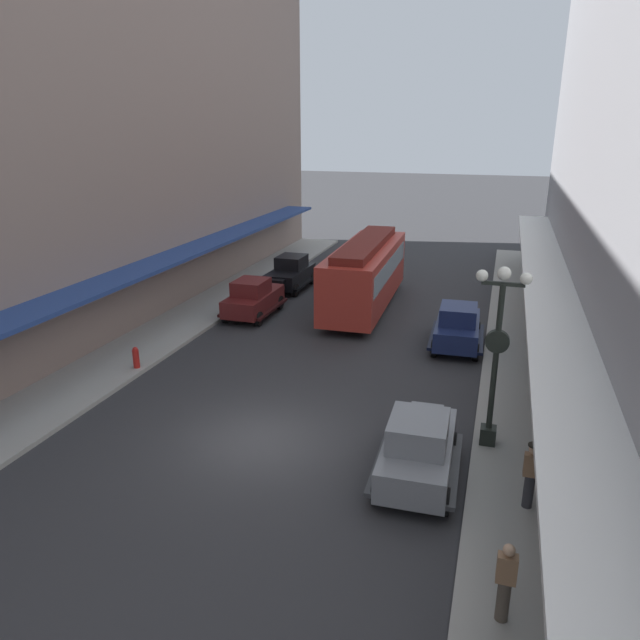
{
  "coord_description": "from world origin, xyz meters",
  "views": [
    {
      "loc": [
        6.25,
        -14.06,
        8.81
      ],
      "look_at": [
        0.0,
        6.0,
        1.8
      ],
      "focal_mm": 33.04,
      "sensor_mm": 36.0,
      "label": 1
    }
  ],
  "objects_px": {
    "pedestrian_0": "(505,582)",
    "pedestrian_2": "(569,451)",
    "parked_car_2": "(418,446)",
    "parked_car_3": "(253,297)",
    "parked_car_0": "(458,325)",
    "streetcar": "(365,271)",
    "fire_hydrant": "(136,357)",
    "pedestrian_1": "(536,278)",
    "lamp_post_with_clock": "(496,350)",
    "pedestrian_3": "(531,475)",
    "parked_car_1": "(290,272)"
  },
  "relations": [
    {
      "from": "fire_hydrant",
      "to": "pedestrian_1",
      "type": "xyz_separation_m",
      "value": [
        14.56,
        15.28,
        0.43
      ]
    },
    {
      "from": "pedestrian_1",
      "to": "pedestrian_2",
      "type": "distance_m",
      "value": 18.4
    },
    {
      "from": "parked_car_1",
      "to": "pedestrian_2",
      "type": "bearing_deg",
      "value": -50.09
    },
    {
      "from": "parked_car_1",
      "to": "pedestrian_0",
      "type": "xyz_separation_m",
      "value": [
        11.75,
        -20.92,
        0.05
      ]
    },
    {
      "from": "parked_car_1",
      "to": "pedestrian_1",
      "type": "bearing_deg",
      "value": 11.17
    },
    {
      "from": "parked_car_2",
      "to": "streetcar",
      "type": "xyz_separation_m",
      "value": [
        -4.73,
        14.22,
        0.96
      ]
    },
    {
      "from": "parked_car_1",
      "to": "pedestrian_1",
      "type": "height_order",
      "value": "parked_car_1"
    },
    {
      "from": "fire_hydrant",
      "to": "pedestrian_3",
      "type": "relative_size",
      "value": 0.49
    },
    {
      "from": "streetcar",
      "to": "lamp_post_with_clock",
      "type": "height_order",
      "value": "lamp_post_with_clock"
    },
    {
      "from": "pedestrian_0",
      "to": "pedestrian_2",
      "type": "relative_size",
      "value": 0.98
    },
    {
      "from": "streetcar",
      "to": "lamp_post_with_clock",
      "type": "xyz_separation_m",
      "value": [
        6.43,
        -12.09,
        1.08
      ]
    },
    {
      "from": "streetcar",
      "to": "parked_car_0",
      "type": "bearing_deg",
      "value": -40.31
    },
    {
      "from": "parked_car_0",
      "to": "lamp_post_with_clock",
      "type": "height_order",
      "value": "lamp_post_with_clock"
    },
    {
      "from": "streetcar",
      "to": "pedestrian_3",
      "type": "xyz_separation_m",
      "value": [
        7.45,
        -14.86,
        -0.89
      ]
    },
    {
      "from": "pedestrian_1",
      "to": "pedestrian_2",
      "type": "bearing_deg",
      "value": -89.5
    },
    {
      "from": "lamp_post_with_clock",
      "to": "pedestrian_2",
      "type": "relative_size",
      "value": 3.09
    },
    {
      "from": "lamp_post_with_clock",
      "to": "pedestrian_0",
      "type": "height_order",
      "value": "lamp_post_with_clock"
    },
    {
      "from": "parked_car_0",
      "to": "pedestrian_1",
      "type": "bearing_deg",
      "value": 69.76
    },
    {
      "from": "parked_car_3",
      "to": "streetcar",
      "type": "height_order",
      "value": "streetcar"
    },
    {
      "from": "parked_car_1",
      "to": "pedestrian_0",
      "type": "height_order",
      "value": "parked_car_1"
    },
    {
      "from": "parked_car_3",
      "to": "pedestrian_0",
      "type": "bearing_deg",
      "value": -53.24
    },
    {
      "from": "lamp_post_with_clock",
      "to": "fire_hydrant",
      "type": "relative_size",
      "value": 6.29
    },
    {
      "from": "lamp_post_with_clock",
      "to": "pedestrian_1",
      "type": "height_order",
      "value": "lamp_post_with_clock"
    },
    {
      "from": "parked_car_0",
      "to": "fire_hydrant",
      "type": "xyz_separation_m",
      "value": [
        -11.2,
        -6.17,
        -0.38
      ]
    },
    {
      "from": "parked_car_3",
      "to": "lamp_post_with_clock",
      "type": "distance_m",
      "value": 14.72
    },
    {
      "from": "parked_car_0",
      "to": "pedestrian_2",
      "type": "relative_size",
      "value": 2.58
    },
    {
      "from": "parked_car_1",
      "to": "parked_car_3",
      "type": "xyz_separation_m",
      "value": [
        0.01,
        -5.2,
        0.0
      ]
    },
    {
      "from": "parked_car_3",
      "to": "pedestrian_1",
      "type": "height_order",
      "value": "parked_car_3"
    },
    {
      "from": "pedestrian_0",
      "to": "pedestrian_2",
      "type": "height_order",
      "value": "pedestrian_2"
    },
    {
      "from": "parked_car_1",
      "to": "pedestrian_3",
      "type": "bearing_deg",
      "value": -54.55
    },
    {
      "from": "parked_car_1",
      "to": "fire_hydrant",
      "type": "xyz_separation_m",
      "value": [
        -1.49,
        -12.7,
        -0.38
      ]
    },
    {
      "from": "parked_car_2",
      "to": "pedestrian_0",
      "type": "xyz_separation_m",
      "value": [
        2.19,
        -4.32,
        0.05
      ]
    },
    {
      "from": "parked_car_1",
      "to": "streetcar",
      "type": "xyz_separation_m",
      "value": [
        4.83,
        -2.38,
        0.96
      ]
    },
    {
      "from": "parked_car_2",
      "to": "parked_car_3",
      "type": "bearing_deg",
      "value": 129.95
    },
    {
      "from": "pedestrian_2",
      "to": "parked_car_2",
      "type": "bearing_deg",
      "value": -168.0
    },
    {
      "from": "parked_car_3",
      "to": "fire_hydrant",
      "type": "distance_m",
      "value": 7.66
    },
    {
      "from": "streetcar",
      "to": "lamp_post_with_clock",
      "type": "bearing_deg",
      "value": -61.98
    },
    {
      "from": "parked_car_1",
      "to": "parked_car_2",
      "type": "distance_m",
      "value": 19.16
    },
    {
      "from": "pedestrian_2",
      "to": "parked_car_0",
      "type": "bearing_deg",
      "value": 110.75
    },
    {
      "from": "pedestrian_0",
      "to": "pedestrian_1",
      "type": "height_order",
      "value": "same"
    },
    {
      "from": "parked_car_1",
      "to": "lamp_post_with_clock",
      "type": "distance_m",
      "value": 18.45
    },
    {
      "from": "parked_car_2",
      "to": "parked_car_1",
      "type": "bearing_deg",
      "value": 119.94
    },
    {
      "from": "parked_car_0",
      "to": "pedestrian_0",
      "type": "height_order",
      "value": "parked_car_0"
    },
    {
      "from": "parked_car_2",
      "to": "pedestrian_2",
      "type": "xyz_separation_m",
      "value": [
        3.67,
        0.78,
        0.07
      ]
    },
    {
      "from": "fire_hydrant",
      "to": "pedestrian_2",
      "type": "height_order",
      "value": "pedestrian_2"
    },
    {
      "from": "parked_car_1",
      "to": "streetcar",
      "type": "distance_m",
      "value": 5.47
    },
    {
      "from": "parked_car_0",
      "to": "parked_car_2",
      "type": "height_order",
      "value": "same"
    },
    {
      "from": "pedestrian_2",
      "to": "pedestrian_3",
      "type": "relative_size",
      "value": 1.0
    },
    {
      "from": "parked_car_1",
      "to": "parked_car_2",
      "type": "relative_size",
      "value": 1.0
    },
    {
      "from": "parked_car_2",
      "to": "pedestrian_0",
      "type": "relative_size",
      "value": 2.62
    }
  ]
}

